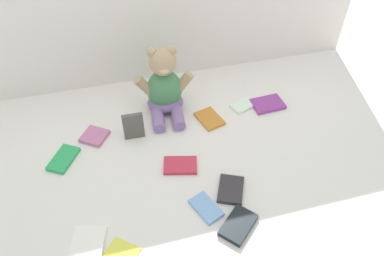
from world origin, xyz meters
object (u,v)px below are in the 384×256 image
teddy_bear (165,89)px  book_case_3 (63,159)px  book_case_1 (88,244)px  book_case_6 (268,104)px  book_case_4 (206,208)px  book_case_5 (120,255)px  book_case_2 (238,225)px  book_case_8 (133,126)px  book_case_7 (95,136)px  book_case_9 (243,106)px  book_case_11 (210,119)px  book_case_0 (231,190)px  book_case_10 (180,165)px

teddy_bear → book_case_3: teddy_bear is taller
book_case_1 → book_case_6: size_ratio=0.88×
book_case_3 → book_case_4: bearing=-5.9°
book_case_3 → book_case_5: 0.47m
book_case_2 → book_case_8: bearing=-13.9°
book_case_7 → book_case_9: size_ratio=0.92×
book_case_3 → book_case_11: 0.61m
book_case_0 → book_case_1: bearing=-145.5°
book_case_6 → book_case_3: bearing=-86.7°
book_case_7 → book_case_10: 0.38m
book_case_4 → book_case_2: bearing=-70.0°
book_case_4 → book_case_8: book_case_8 is taller
book_case_8 → teddy_bear: bearing=41.2°
book_case_9 → book_case_1: bearing=104.1°
book_case_2 → book_case_3: book_case_2 is taller
book_case_1 → book_case_2: bearing=-171.8°
book_case_0 → book_case_7: size_ratio=1.27×
book_case_6 → book_case_9: size_ratio=1.35×
book_case_1 → book_case_10: bearing=-130.9°
book_case_3 → book_case_10: (0.42, -0.15, -0.00)m
book_case_2 → book_case_7: (-0.42, 0.53, -0.00)m
book_case_7 → book_case_6: bearing=-144.7°
book_case_5 → book_case_6: bearing=-12.7°
book_case_9 → book_case_10: book_case_10 is taller
book_case_2 → book_case_4: size_ratio=1.11×
book_case_5 → book_case_11: 0.68m
teddy_bear → book_case_6: size_ratio=2.21×
book_case_0 → book_case_8: book_case_8 is taller
book_case_2 → book_case_10: 0.32m
book_case_8 → book_case_10: (0.14, -0.21, -0.05)m
book_case_9 → book_case_11: same height
book_case_3 → book_case_11: (0.60, 0.08, -0.00)m
book_case_3 → book_case_6: 0.88m
book_case_2 → book_case_10: size_ratio=1.05×
book_case_3 → book_case_5: (0.16, -0.44, -0.00)m
book_case_1 → book_case_5: book_case_1 is taller
book_case_0 → book_case_10: bearing=158.0°
teddy_bear → book_case_6: teddy_bear is taller
book_case_8 → book_case_9: book_case_8 is taller
book_case_4 → book_case_5: (-0.30, -0.09, -0.00)m
book_case_0 → book_case_9: 0.46m
teddy_bear → book_case_8: bearing=-134.6°
book_case_5 → book_case_8: bearing=26.6°
book_case_2 → book_case_4: book_case_2 is taller
book_case_0 → book_case_3: bearing=176.9°
book_case_9 → book_case_0: bearing=132.5°
book_case_2 → book_case_3: size_ratio=0.98×
book_case_3 → book_case_11: bearing=38.4°
teddy_bear → book_case_9: bearing=-6.9°
book_case_1 → book_case_11: 0.70m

